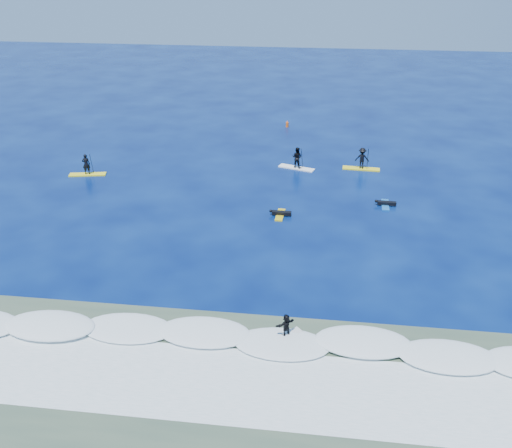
# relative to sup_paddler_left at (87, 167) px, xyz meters

# --- Properties ---
(ground) EXTENTS (160.00, 160.00, 0.00)m
(ground) POSITION_rel_sup_paddler_left_xyz_m (17.64, -11.07, -0.68)
(ground) COLOR #030E41
(ground) RESTS_ON ground
(shallow_water) EXTENTS (90.00, 13.00, 0.01)m
(shallow_water) POSITION_rel_sup_paddler_left_xyz_m (17.64, -25.07, -0.67)
(shallow_water) COLOR #374C3C
(shallow_water) RESTS_ON ground
(breaking_wave) EXTENTS (40.00, 6.00, 0.30)m
(breaking_wave) POSITION_rel_sup_paddler_left_xyz_m (17.64, -21.07, -0.68)
(breaking_wave) COLOR white
(breaking_wave) RESTS_ON ground
(whitewater) EXTENTS (34.00, 5.00, 0.02)m
(whitewater) POSITION_rel_sup_paddler_left_xyz_m (17.64, -24.07, -0.68)
(whitewater) COLOR silver
(whitewater) RESTS_ON ground
(sup_paddler_left) EXTENTS (3.20, 1.38, 2.18)m
(sup_paddler_left) POSITION_rel_sup_paddler_left_xyz_m (0.00, 0.00, 0.00)
(sup_paddler_left) COLOR yellow
(sup_paddler_left) RESTS_ON ground
(sup_paddler_center) EXTENTS (3.31, 1.79, 2.26)m
(sup_paddler_center) POSITION_rel_sup_paddler_left_xyz_m (17.79, 3.86, 0.16)
(sup_paddler_center) COLOR white
(sup_paddler_center) RESTS_ON ground
(sup_paddler_right) EXTENTS (3.29, 1.02, 2.28)m
(sup_paddler_right) POSITION_rel_sup_paddler_left_xyz_m (23.47, 4.41, 0.21)
(sup_paddler_right) COLOR yellow
(sup_paddler_right) RESTS_ON ground
(prone_paddler_near) EXTENTS (1.63, 2.07, 0.43)m
(prone_paddler_near) POSITION_rel_sup_paddler_left_xyz_m (17.23, -6.01, -0.53)
(prone_paddler_near) COLOR gold
(prone_paddler_near) RESTS_ON ground
(prone_paddler_far) EXTENTS (1.63, 2.07, 0.43)m
(prone_paddler_far) POSITION_rel_sup_paddler_left_xyz_m (25.01, -3.22, -0.53)
(prone_paddler_far) COLOR #175FAF
(prone_paddler_far) RESTS_ON ground
(wave_surfer) EXTENTS (1.67, 1.54, 1.29)m
(wave_surfer) POSITION_rel_sup_paddler_left_xyz_m (18.80, -20.44, 0.07)
(wave_surfer) COLOR silver
(wave_surfer) RESTS_ON breaking_wave
(marker_buoy) EXTENTS (0.32, 0.32, 0.77)m
(marker_buoy) POSITION_rel_sup_paddler_left_xyz_m (15.95, 16.38, -0.35)
(marker_buoy) COLOR #EC5815
(marker_buoy) RESTS_ON ground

